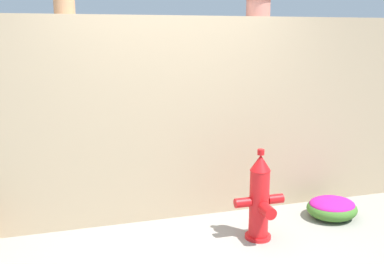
{
  "coord_description": "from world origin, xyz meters",
  "views": [
    {
      "loc": [
        -0.96,
        -2.95,
        1.85
      ],
      "look_at": [
        0.2,
        1.03,
        0.91
      ],
      "focal_mm": 40.21,
      "sensor_mm": 36.0,
      "label": 1
    }
  ],
  "objects": [
    {
      "name": "stone_wall",
      "position": [
        0.0,
        1.23,
        1.02
      ],
      "size": [
        6.5,
        0.3,
        2.03
      ],
      "primitive_type": "cube",
      "color": "tan",
      "rests_on": "ground"
    },
    {
      "name": "flower_bush_left",
      "position": [
        1.59,
        0.63,
        0.11
      ],
      "size": [
        0.52,
        0.47,
        0.22
      ],
      "color": "#3F7228",
      "rests_on": "ground"
    },
    {
      "name": "fire_hydrant",
      "position": [
        0.66,
        0.42,
        0.38
      ],
      "size": [
        0.47,
        0.37,
        0.86
      ],
      "color": "red",
      "rests_on": "ground"
    }
  ]
}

